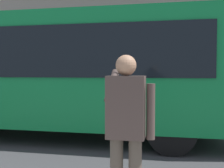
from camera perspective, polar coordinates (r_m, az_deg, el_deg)
The scene contains 3 objects.
ground_plane at distance 7.46m, azimuth 2.77°, elevation -10.46°, with size 60.00×60.00×0.00m, color #38383A.
red_bus at distance 7.45m, azimuth -11.96°, elevation 2.53°, with size 9.05×2.54×3.08m.
pedestrian_photographer at distance 3.03m, azimuth 2.90°, elevation -7.64°, with size 0.53×0.52×1.70m.
Camera 1 is at (-1.13, 7.18, 1.67)m, focal length 45.42 mm.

